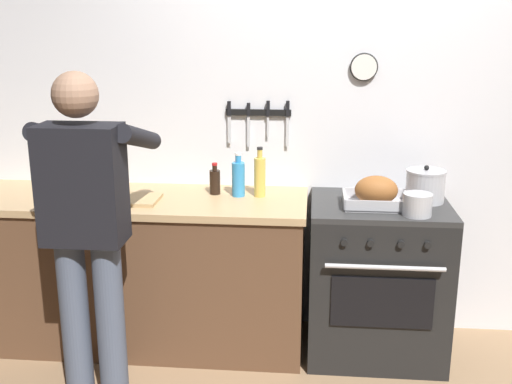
% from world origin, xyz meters
% --- Properties ---
extents(wall_back, '(6.00, 0.13, 2.60)m').
position_xyz_m(wall_back, '(-0.00, 1.35, 1.30)').
color(wall_back, silver).
rests_on(wall_back, ground).
extents(counter_block, '(2.03, 0.65, 0.90)m').
position_xyz_m(counter_block, '(-1.20, 0.99, 0.45)').
color(counter_block, brown).
rests_on(counter_block, ground).
extents(stove, '(0.76, 0.67, 0.90)m').
position_xyz_m(stove, '(0.22, 0.99, 0.45)').
color(stove, black).
rests_on(stove, ground).
extents(person_cook, '(0.51, 0.63, 1.66)m').
position_xyz_m(person_cook, '(-1.22, 0.37, 0.95)').
color(person_cook, '#4C566B').
rests_on(person_cook, ground).
extents(roasting_pan, '(0.35, 0.26, 0.17)m').
position_xyz_m(roasting_pan, '(0.19, 0.93, 0.97)').
color(roasting_pan, '#B7B7BC').
rests_on(roasting_pan, stove).
extents(stock_pot, '(0.22, 0.22, 0.21)m').
position_xyz_m(stock_pot, '(0.47, 1.05, 0.99)').
color(stock_pot, '#B7B7BC').
rests_on(stock_pot, stove).
extents(saucepan, '(0.15, 0.15, 0.12)m').
position_xyz_m(saucepan, '(0.38, 0.78, 0.96)').
color(saucepan, '#B7B7BC').
rests_on(saucepan, stove).
extents(cutting_board, '(0.36, 0.24, 0.02)m').
position_xyz_m(cutting_board, '(-1.19, 0.90, 0.91)').
color(cutting_board, tan).
rests_on(cutting_board, counter_block).
extents(bottle_dish_soap, '(0.07, 0.07, 0.25)m').
position_xyz_m(bottle_dish_soap, '(-0.58, 1.06, 1.01)').
color(bottle_dish_soap, '#338CCC').
rests_on(bottle_dish_soap, counter_block).
extents(bottle_cooking_oil, '(0.07, 0.07, 0.29)m').
position_xyz_m(bottle_cooking_oil, '(-0.46, 1.07, 1.02)').
color(bottle_cooking_oil, gold).
rests_on(bottle_cooking_oil, counter_block).
extents(bottle_soy_sauce, '(0.06, 0.06, 0.18)m').
position_xyz_m(bottle_soy_sauce, '(-0.72, 1.09, 0.98)').
color(bottle_soy_sauce, black).
rests_on(bottle_soy_sauce, counter_block).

